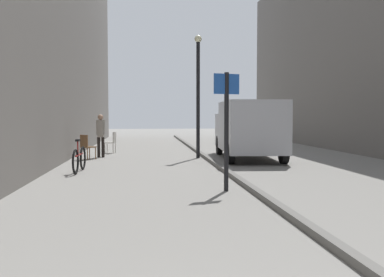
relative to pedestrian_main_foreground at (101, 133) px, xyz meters
The scene contains 9 objects.
ground_plane 4.50m from the pedestrian_main_foreground, 55.06° to the right, with size 80.00×80.00×0.00m, color gray.
kerb_strip 5.53m from the pedestrian_main_foreground, 41.31° to the right, with size 0.16×40.00×0.12m, color #615F5B.
pedestrian_main_foreground is the anchor object (origin of this frame).
delivery_van 5.82m from the pedestrian_main_foreground, 11.96° to the right, with size 2.37×5.31×2.19m.
street_sign_post 8.73m from the pedestrian_main_foreground, 66.07° to the right, with size 0.59×0.18×2.60m.
lamp_post 4.25m from the pedestrian_main_foreground, 10.47° to the right, with size 0.28×0.28×4.76m.
bicycle_leaning 4.44m from the pedestrian_main_foreground, 92.23° to the right, with size 0.15×1.77×0.98m.
cafe_chair_near_window 1.01m from the pedestrian_main_foreground, 119.85° to the right, with size 0.62×0.62×0.94m.
cafe_chair_by_doorway 1.94m from the pedestrian_main_foreground, 81.04° to the left, with size 0.52×0.52×0.94m.
Camera 1 is at (-0.74, -1.45, 1.66)m, focal length 39.54 mm.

